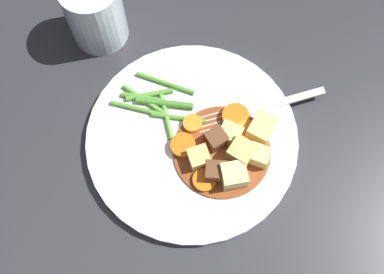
{
  "coord_description": "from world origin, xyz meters",
  "views": [
    {
      "loc": [
        0.13,
        -0.16,
        0.57
      ],
      "look_at": [
        0.0,
        0.0,
        0.01
      ],
      "focal_mm": 43.46,
      "sensor_mm": 36.0,
      "label": 1
    }
  ],
  "objects_px": {
    "potato_chunk_3": "(262,129)",
    "potato_chunk_0": "(230,134)",
    "fork": "(257,109)",
    "carrot_slice_2": "(251,144)",
    "potato_chunk_5": "(199,158)",
    "potato_chunk_1": "(234,176)",
    "dinner_plate": "(192,139)",
    "water_glass": "(95,12)",
    "carrot_slice_4": "(192,124)",
    "potato_chunk_2": "(241,153)",
    "meat_chunk_0": "(216,139)",
    "potato_chunk_4": "(259,156)",
    "carrot_slice_3": "(247,134)",
    "meat_chunk_1": "(216,172)",
    "carrot_slice_1": "(204,180)",
    "carrot_slice_0": "(235,117)",
    "carrot_slice_5": "(182,145)"
  },
  "relations": [
    {
      "from": "carrot_slice_2",
      "to": "potato_chunk_5",
      "type": "distance_m",
      "value": 0.07
    },
    {
      "from": "carrot_slice_0",
      "to": "potato_chunk_1",
      "type": "relative_size",
      "value": 1.17
    },
    {
      "from": "carrot_slice_3",
      "to": "meat_chunk_1",
      "type": "bearing_deg",
      "value": -89.23
    },
    {
      "from": "water_glass",
      "to": "meat_chunk_1",
      "type": "bearing_deg",
      "value": -14.54
    },
    {
      "from": "potato_chunk_1",
      "to": "potato_chunk_5",
      "type": "distance_m",
      "value": 0.05
    },
    {
      "from": "carrot_slice_4",
      "to": "potato_chunk_1",
      "type": "relative_size",
      "value": 0.81
    },
    {
      "from": "fork",
      "to": "potato_chunk_3",
      "type": "bearing_deg",
      "value": -47.01
    },
    {
      "from": "water_glass",
      "to": "potato_chunk_3",
      "type": "bearing_deg",
      "value": 2.71
    },
    {
      "from": "carrot_slice_2",
      "to": "fork",
      "type": "bearing_deg",
      "value": 116.23
    },
    {
      "from": "dinner_plate",
      "to": "potato_chunk_0",
      "type": "xyz_separation_m",
      "value": [
        0.04,
        0.03,
        0.02
      ]
    },
    {
      "from": "carrot_slice_1",
      "to": "water_glass",
      "type": "height_order",
      "value": "water_glass"
    },
    {
      "from": "potato_chunk_1",
      "to": "water_glass",
      "type": "bearing_deg",
      "value": 168.27
    },
    {
      "from": "potato_chunk_1",
      "to": "dinner_plate",
      "type": "bearing_deg",
      "value": 171.42
    },
    {
      "from": "potato_chunk_0",
      "to": "potato_chunk_2",
      "type": "relative_size",
      "value": 0.89
    },
    {
      "from": "dinner_plate",
      "to": "water_glass",
      "type": "distance_m",
      "value": 0.21
    },
    {
      "from": "carrot_slice_5",
      "to": "dinner_plate",
      "type": "bearing_deg",
      "value": 82.87
    },
    {
      "from": "meat_chunk_0",
      "to": "water_glass",
      "type": "height_order",
      "value": "water_glass"
    },
    {
      "from": "potato_chunk_3",
      "to": "meat_chunk_0",
      "type": "distance_m",
      "value": 0.06
    },
    {
      "from": "potato_chunk_2",
      "to": "carrot_slice_2",
      "type": "bearing_deg",
      "value": 86.03
    },
    {
      "from": "carrot_slice_1",
      "to": "potato_chunk_2",
      "type": "height_order",
      "value": "potato_chunk_2"
    },
    {
      "from": "carrot_slice_0",
      "to": "carrot_slice_3",
      "type": "xyz_separation_m",
      "value": [
        0.03,
        -0.01,
        0.0
      ]
    },
    {
      "from": "potato_chunk_3",
      "to": "potato_chunk_0",
      "type": "bearing_deg",
      "value": -132.1
    },
    {
      "from": "potato_chunk_2",
      "to": "meat_chunk_0",
      "type": "height_order",
      "value": "potato_chunk_2"
    },
    {
      "from": "dinner_plate",
      "to": "meat_chunk_0",
      "type": "xyz_separation_m",
      "value": [
        0.03,
        0.01,
        0.02
      ]
    },
    {
      "from": "potato_chunk_0",
      "to": "carrot_slice_2",
      "type": "bearing_deg",
      "value": 14.32
    },
    {
      "from": "carrot_slice_0",
      "to": "carrot_slice_4",
      "type": "xyz_separation_m",
      "value": [
        -0.04,
        -0.04,
        -0.0
      ]
    },
    {
      "from": "carrot_slice_1",
      "to": "potato_chunk_3",
      "type": "bearing_deg",
      "value": 80.68
    },
    {
      "from": "carrot_slice_2",
      "to": "carrot_slice_4",
      "type": "distance_m",
      "value": 0.08
    },
    {
      "from": "carrot_slice_4",
      "to": "potato_chunk_0",
      "type": "relative_size",
      "value": 0.9
    },
    {
      "from": "meat_chunk_1",
      "to": "dinner_plate",
      "type": "bearing_deg",
      "value": 159.3
    },
    {
      "from": "meat_chunk_1",
      "to": "potato_chunk_5",
      "type": "bearing_deg",
      "value": 178.23
    },
    {
      "from": "meat_chunk_1",
      "to": "potato_chunk_1",
      "type": "bearing_deg",
      "value": 24.46
    },
    {
      "from": "carrot_slice_5",
      "to": "carrot_slice_2",
      "type": "bearing_deg",
      "value": 39.34
    },
    {
      "from": "carrot_slice_4",
      "to": "water_glass",
      "type": "distance_m",
      "value": 0.2
    },
    {
      "from": "carrot_slice_4",
      "to": "fork",
      "type": "xyz_separation_m",
      "value": [
        0.05,
        0.07,
        -0.0
      ]
    },
    {
      "from": "potato_chunk_5",
      "to": "fork",
      "type": "distance_m",
      "value": 0.1
    },
    {
      "from": "carrot_slice_4",
      "to": "potato_chunk_1",
      "type": "distance_m",
      "value": 0.09
    },
    {
      "from": "carrot_slice_3",
      "to": "meat_chunk_1",
      "type": "xyz_separation_m",
      "value": [
        0.0,
        -0.07,
        0.01
      ]
    },
    {
      "from": "potato_chunk_1",
      "to": "potato_chunk_2",
      "type": "relative_size",
      "value": 0.99
    },
    {
      "from": "carrot_slice_3",
      "to": "potato_chunk_1",
      "type": "xyz_separation_m",
      "value": [
        0.02,
        -0.06,
        0.01
      ]
    },
    {
      "from": "carrot_slice_2",
      "to": "meat_chunk_0",
      "type": "relative_size",
      "value": 1.13
    },
    {
      "from": "potato_chunk_4",
      "to": "carrot_slice_2",
      "type": "bearing_deg",
      "value": 154.72
    },
    {
      "from": "carrot_slice_4",
      "to": "potato_chunk_0",
      "type": "distance_m",
      "value": 0.05
    },
    {
      "from": "carrot_slice_2",
      "to": "carrot_slice_4",
      "type": "relative_size",
      "value": 1.11
    },
    {
      "from": "dinner_plate",
      "to": "carrot_slice_0",
      "type": "bearing_deg",
      "value": 63.05
    },
    {
      "from": "meat_chunk_0",
      "to": "meat_chunk_1",
      "type": "bearing_deg",
      "value": -52.55
    },
    {
      "from": "potato_chunk_1",
      "to": "meat_chunk_1",
      "type": "bearing_deg",
      "value": -155.54
    },
    {
      "from": "carrot_slice_5",
      "to": "meat_chunk_1",
      "type": "height_order",
      "value": "meat_chunk_1"
    },
    {
      "from": "carrot_slice_0",
      "to": "carrot_slice_1",
      "type": "bearing_deg",
      "value": -76.85
    },
    {
      "from": "water_glass",
      "to": "potato_chunk_5",
      "type": "bearing_deg",
      "value": -15.96
    }
  ]
}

